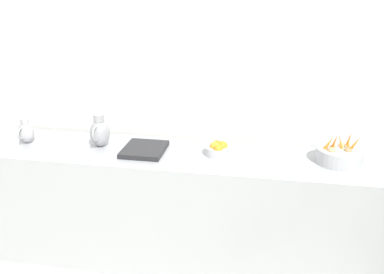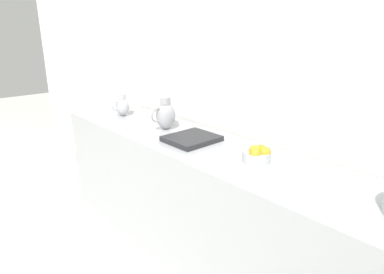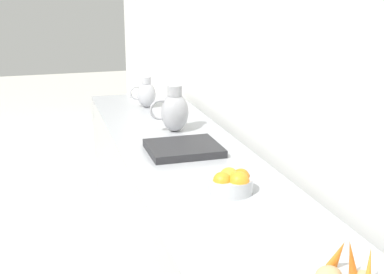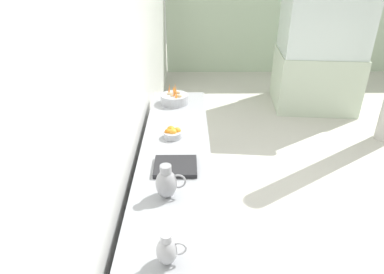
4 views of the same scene
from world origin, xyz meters
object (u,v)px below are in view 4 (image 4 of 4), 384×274
Objects in this scene: orange_bowl at (172,133)px; metal_pitcher_tall at (167,183)px; metal_pitcher_short at (167,250)px; vegetable_colander at (174,99)px; glass_block_booth at (321,40)px.

orange_bowl is 0.67× the size of metal_pitcher_tall.
vegetable_colander is at bearing 90.93° from metal_pitcher_short.
metal_pitcher_tall reaches higher than metal_pitcher_short.
metal_pitcher_short is (0.04, -2.34, 0.03)m from vegetable_colander.
metal_pitcher_short is at bearing -86.77° from metal_pitcher_tall.
orange_bowl is 1.49m from metal_pitcher_short.
metal_pitcher_tall is 1.27× the size of metal_pitcher_short.
vegetable_colander is 0.85m from orange_bowl.
metal_pitcher_tall is 0.59m from metal_pitcher_short.
vegetable_colander is 3.24m from glass_block_booth.
metal_pitcher_short is (0.03, -1.49, 0.05)m from orange_bowl.
vegetable_colander is 1.74m from metal_pitcher_tall.
orange_bowl is 0.90m from metal_pitcher_tall.
glass_block_booth reaches higher than vegetable_colander.
orange_bowl is at bearing 91.11° from metal_pitcher_short.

